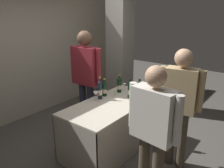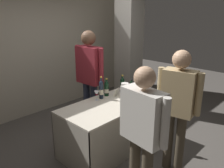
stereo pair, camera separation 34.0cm
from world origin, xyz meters
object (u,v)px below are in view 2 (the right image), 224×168
(concrete_pillar, at_px, (129,43))
(featured_wine_bottle, at_px, (122,85))
(wine_glass_mid, at_px, (128,86))
(taster_foreground_right, at_px, (143,126))
(vendor_presenter, at_px, (89,72))
(tasting_table, at_px, (112,117))
(display_bottle_0, at_px, (107,88))
(wine_glass_near_vendor, at_px, (97,93))

(concrete_pillar, distance_m, featured_wine_bottle, 1.46)
(concrete_pillar, xyz_separation_m, featured_wine_bottle, (-1.11, -0.79, -0.52))
(wine_glass_mid, xyz_separation_m, taster_foreground_right, (-1.19, -1.19, 0.11))
(featured_wine_bottle, distance_m, vendor_presenter, 0.61)
(concrete_pillar, xyz_separation_m, tasting_table, (-1.57, -0.99, -0.88))
(tasting_table, distance_m, wine_glass_mid, 0.71)
(vendor_presenter, relative_size, taster_foreground_right, 1.12)
(display_bottle_0, bearing_deg, wine_glass_mid, -10.08)
(display_bottle_0, height_order, wine_glass_near_vendor, display_bottle_0)
(concrete_pillar, height_order, featured_wine_bottle, concrete_pillar)
(tasting_table, height_order, vendor_presenter, vendor_presenter)
(display_bottle_0, bearing_deg, featured_wine_bottle, -16.51)
(featured_wine_bottle, distance_m, wine_glass_mid, 0.16)
(display_bottle_0, distance_m, wine_glass_mid, 0.45)
(tasting_table, relative_size, wine_glass_mid, 13.54)
(taster_foreground_right, bearing_deg, tasting_table, -23.78)
(concrete_pillar, xyz_separation_m, display_bottle_0, (-1.41, -0.71, -0.53))
(wine_glass_near_vendor, xyz_separation_m, vendor_presenter, (0.24, 0.44, 0.22))
(tasting_table, bearing_deg, concrete_pillar, 32.11)
(concrete_pillar, height_order, display_bottle_0, concrete_pillar)
(wine_glass_mid, bearing_deg, tasting_table, -161.82)
(featured_wine_bottle, xyz_separation_m, display_bottle_0, (-0.29, 0.09, -0.01))
(tasting_table, height_order, taster_foreground_right, taster_foreground_right)
(concrete_pillar, distance_m, wine_glass_mid, 1.37)
(display_bottle_0, xyz_separation_m, taster_foreground_right, (-0.75, -1.27, 0.07))
(featured_wine_bottle, bearing_deg, display_bottle_0, 163.49)
(wine_glass_mid, relative_size, vendor_presenter, 0.07)
(display_bottle_0, bearing_deg, concrete_pillar, 26.68)
(tasting_table, xyz_separation_m, vendor_presenter, (0.16, 0.69, 0.56))
(concrete_pillar, relative_size, wine_glass_mid, 23.67)
(wine_glass_mid, bearing_deg, wine_glass_near_vendor, 175.58)
(wine_glass_near_vendor, bearing_deg, concrete_pillar, 23.91)
(concrete_pillar, bearing_deg, vendor_presenter, -168.12)
(featured_wine_bottle, relative_size, vendor_presenter, 0.17)
(featured_wine_bottle, height_order, wine_glass_mid, featured_wine_bottle)
(concrete_pillar, bearing_deg, display_bottle_0, -153.32)
(featured_wine_bottle, bearing_deg, taster_foreground_right, -131.27)
(wine_glass_near_vendor, bearing_deg, taster_foreground_right, -112.02)
(wine_glass_near_vendor, relative_size, wine_glass_mid, 1.24)
(display_bottle_0, distance_m, vendor_presenter, 0.46)
(featured_wine_bottle, height_order, display_bottle_0, featured_wine_bottle)
(display_bottle_0, xyz_separation_m, wine_glass_mid, (0.44, -0.08, -0.04))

